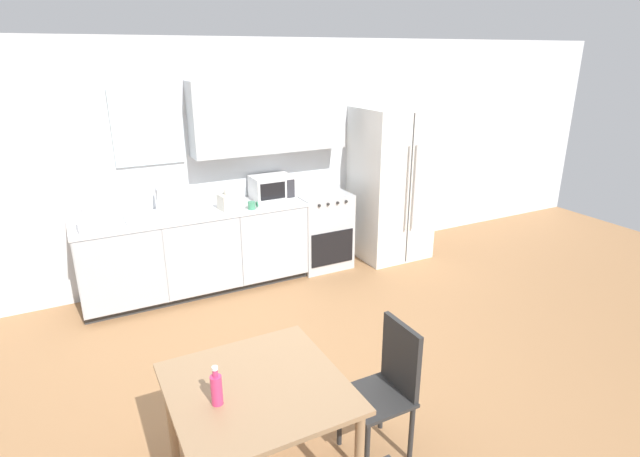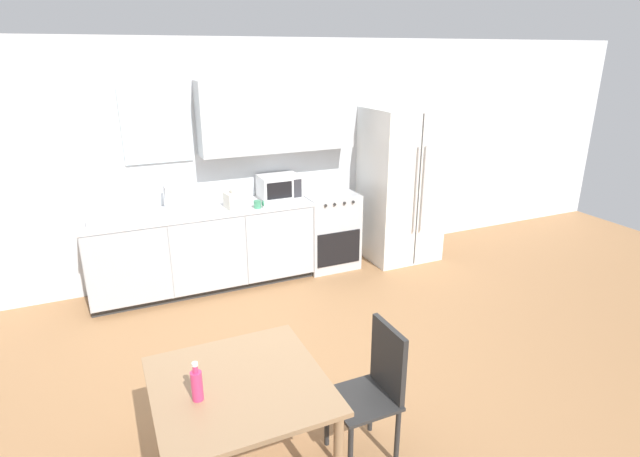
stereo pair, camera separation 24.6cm
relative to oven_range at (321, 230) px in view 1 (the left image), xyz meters
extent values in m
plane|color=#9E7047|center=(-1.20, -1.98, -0.47)|extent=(12.00, 12.00, 0.00)
cube|color=silver|center=(-1.20, 0.33, 0.88)|extent=(12.00, 0.06, 2.70)
cube|color=silver|center=(-1.87, 0.29, 1.34)|extent=(0.70, 0.04, 0.78)
cube|color=#B2B7BC|center=(-0.57, 0.14, 1.40)|extent=(1.78, 0.32, 0.80)
cube|color=#333333|center=(-1.54, 0.03, -0.43)|extent=(2.43, 0.55, 0.08)
cube|color=#B2B7BC|center=(-1.54, 0.00, 0.02)|extent=(2.43, 0.61, 0.82)
cube|color=#B2B7BC|center=(-2.35, -0.31, 0.02)|extent=(0.79, 0.01, 0.80)
cube|color=#B2B7BC|center=(-1.54, -0.31, 0.02)|extent=(0.79, 0.01, 0.80)
cube|color=#B2B7BC|center=(-0.73, -0.31, 0.02)|extent=(0.79, 0.01, 0.80)
cube|color=silver|center=(-1.54, 0.00, 0.44)|extent=(2.45, 0.63, 0.03)
cube|color=#B7BABC|center=(0.00, 0.00, 0.00)|extent=(0.63, 0.60, 0.94)
cube|color=black|center=(0.00, -0.30, -0.14)|extent=(0.55, 0.01, 0.41)
cylinder|color=#262626|center=(-0.18, -0.31, 0.42)|extent=(0.03, 0.02, 0.03)
cylinder|color=#262626|center=(-0.06, -0.31, 0.42)|extent=(0.03, 0.02, 0.03)
cylinder|color=#262626|center=(0.06, -0.31, 0.42)|extent=(0.03, 0.02, 0.03)
cylinder|color=#262626|center=(0.18, -0.31, 0.42)|extent=(0.03, 0.02, 0.03)
cube|color=silver|center=(0.97, -0.09, 0.49)|extent=(0.88, 0.77, 1.91)
cube|color=#3F3F3F|center=(0.97, -0.48, 0.49)|extent=(0.01, 0.01, 1.85)
cylinder|color=silver|center=(0.92, -0.50, 0.53)|extent=(0.02, 0.02, 1.05)
cylinder|color=silver|center=(1.02, -0.50, 0.53)|extent=(0.02, 0.02, 1.05)
cube|color=#B7BABC|center=(-1.87, 0.00, 0.47)|extent=(0.73, 0.42, 0.02)
cylinder|color=silver|center=(-1.87, 0.17, 0.61)|extent=(0.02, 0.02, 0.25)
cylinder|color=silver|center=(-1.87, 0.10, 0.72)|extent=(0.02, 0.14, 0.02)
cube|color=silver|center=(-0.59, 0.10, 0.59)|extent=(0.46, 0.34, 0.26)
cube|color=black|center=(-0.65, -0.07, 0.59)|extent=(0.30, 0.01, 0.19)
cube|color=#2D2D33|center=(-0.42, -0.07, 0.59)|extent=(0.09, 0.01, 0.21)
cylinder|color=#3F8C66|center=(-0.96, -0.21, 0.50)|extent=(0.08, 0.08, 0.08)
torus|color=#3F8C66|center=(-0.89, -0.21, 0.51)|extent=(0.02, 0.07, 0.07)
cube|color=white|center=(-2.57, -0.17, 0.56)|extent=(0.21, 0.18, 0.20)
sphere|color=white|center=(-2.57, -0.17, 0.69)|extent=(0.11, 0.11, 0.11)
cube|color=silver|center=(-1.16, -0.10, 0.55)|extent=(0.26, 0.23, 0.17)
sphere|color=silver|center=(-1.16, -0.10, 0.66)|extent=(0.14, 0.14, 0.13)
cube|color=#997551|center=(-1.91, -2.86, 0.26)|extent=(0.98, 0.99, 0.03)
cylinder|color=#997551|center=(-2.34, -2.42, -0.11)|extent=(0.06, 0.06, 0.71)
cylinder|color=#997551|center=(-1.48, -2.42, -0.11)|extent=(0.06, 0.06, 0.71)
cube|color=#282828|center=(-1.14, -2.95, -0.03)|extent=(0.40, 0.40, 0.02)
cube|color=#282828|center=(-0.95, -2.95, 0.22)|extent=(0.04, 0.37, 0.48)
cylinder|color=#282828|center=(-1.31, -3.12, -0.25)|extent=(0.03, 0.03, 0.43)
cylinder|color=#282828|center=(-1.31, -2.78, -0.25)|extent=(0.03, 0.03, 0.43)
cylinder|color=#282828|center=(-0.97, -3.12, -0.25)|extent=(0.03, 0.03, 0.43)
cylinder|color=#282828|center=(-0.97, -2.78, -0.25)|extent=(0.03, 0.03, 0.43)
cylinder|color=#DB386B|center=(-2.15, -2.91, 0.36)|extent=(0.06, 0.06, 0.18)
cylinder|color=#DB386B|center=(-2.15, -2.91, 0.47)|extent=(0.03, 0.03, 0.04)
cylinder|color=white|center=(-2.15, -2.91, 0.50)|extent=(0.03, 0.03, 0.02)
camera|label=1|loc=(-2.69, -5.14, 2.08)|focal=28.00mm
camera|label=2|loc=(-2.47, -5.25, 2.08)|focal=28.00mm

